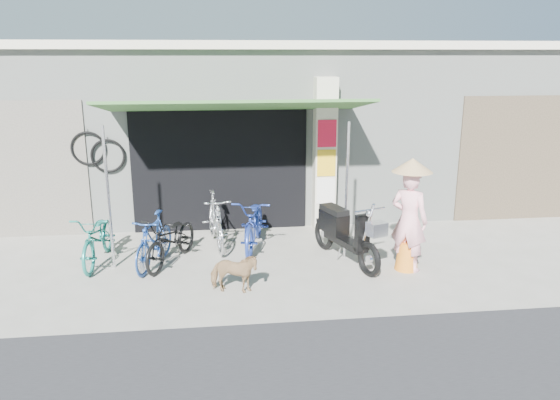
{
  "coord_description": "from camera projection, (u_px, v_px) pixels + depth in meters",
  "views": [
    {
      "loc": [
        -1.26,
        -7.95,
        3.44
      ],
      "look_at": [
        -0.2,
        1.0,
        1.0
      ],
      "focal_mm": 35.0,
      "sensor_mm": 36.0,
      "label": 1
    }
  ],
  "objects": [
    {
      "name": "bike_teal",
      "position": [
        99.0,
        238.0,
        9.13
      ],
      "size": [
        0.72,
        1.73,
        0.89
      ],
      "primitive_type": "imported",
      "rotation": [
        0.0,
        0.0,
        -0.08
      ],
      "color": "#1B7B6D",
      "rests_on": "ground"
    },
    {
      "name": "bike_black",
      "position": [
        172.0,
        239.0,
        9.1
      ],
      "size": [
        1.18,
        1.72,
        0.86
      ],
      "primitive_type": "imported",
      "rotation": [
        0.0,
        0.0,
        -0.41
      ],
      "color": "black",
      "rests_on": "ground"
    },
    {
      "name": "shop_pillar",
      "position": [
        324.0,
        155.0,
        10.71
      ],
      "size": [
        0.42,
        0.44,
        3.0
      ],
      "color": "beige",
      "rests_on": "ground"
    },
    {
      "name": "awning",
      "position": [
        236.0,
        108.0,
        9.46
      ],
      "size": [
        4.6,
        1.88,
        2.72
      ],
      "color": "#325F2B",
      "rests_on": "ground"
    },
    {
      "name": "nun",
      "position": [
        409.0,
        216.0,
        8.72
      ],
      "size": [
        0.72,
        0.71,
        1.85
      ],
      "rotation": [
        0.0,
        0.0,
        2.41
      ],
      "color": "#FBA9B3",
      "rests_on": "ground"
    },
    {
      "name": "bicycle_shop",
      "position": [
        268.0,
        122.0,
        13.06
      ],
      "size": [
        12.3,
        5.3,
        3.66
      ],
      "color": "#A5ABA2",
      "rests_on": "ground"
    },
    {
      "name": "ground",
      "position": [
        300.0,
        277.0,
        8.66
      ],
      "size": [
        80.0,
        80.0,
        0.0
      ],
      "primitive_type": "plane",
      "color": "gray",
      "rests_on": "ground"
    },
    {
      "name": "moped",
      "position": [
        344.0,
        233.0,
        9.2
      ],
      "size": [
        0.87,
        1.89,
        1.11
      ],
      "rotation": [
        0.0,
        0.0,
        0.34
      ],
      "color": "black",
      "rests_on": "ground"
    },
    {
      "name": "bike_silver",
      "position": [
        215.0,
        220.0,
        9.9
      ],
      "size": [
        0.69,
        1.71,
        1.0
      ],
      "primitive_type": "imported",
      "rotation": [
        0.0,
        0.0,
        0.14
      ],
      "color": "silver",
      "rests_on": "ground"
    },
    {
      "name": "bike_blue",
      "position": [
        154.0,
        240.0,
        8.98
      ],
      "size": [
        0.83,
        1.55,
        0.9
      ],
      "primitive_type": "imported",
      "rotation": [
        0.0,
        0.0,
        -0.29
      ],
      "color": "navy",
      "rests_on": "ground"
    },
    {
      "name": "neighbour_right",
      "position": [
        518.0,
        159.0,
        11.37
      ],
      "size": [
        2.6,
        0.06,
        2.6
      ],
      "primitive_type": "cube",
      "color": "brown",
      "rests_on": "ground"
    },
    {
      "name": "bike_navy",
      "position": [
        255.0,
        222.0,
        9.79
      ],
      "size": [
        1.02,
        1.97,
        0.99
      ],
      "primitive_type": "imported",
      "rotation": [
        0.0,
        0.0,
        -0.2
      ],
      "color": "navy",
      "rests_on": "ground"
    },
    {
      "name": "neighbour_left",
      "position": [
        16.0,
        171.0,
        10.24
      ],
      "size": [
        2.6,
        0.06,
        2.6
      ],
      "primitive_type": "cube",
      "color": "#6B665B",
      "rests_on": "ground"
    },
    {
      "name": "street_dog",
      "position": [
        234.0,
        273.0,
        8.01
      ],
      "size": [
        0.79,
        0.48,
        0.62
      ],
      "primitive_type": "imported",
      "rotation": [
        0.0,
        0.0,
        1.35
      ],
      "color": "#96774F",
      "rests_on": "ground"
    }
  ]
}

